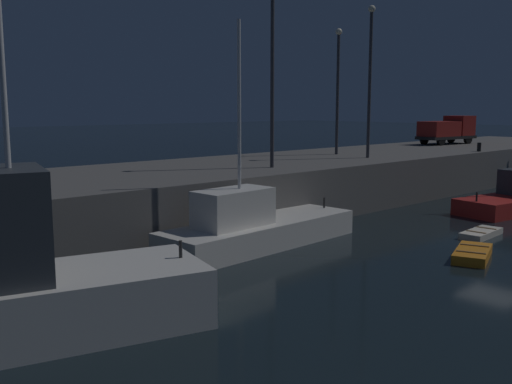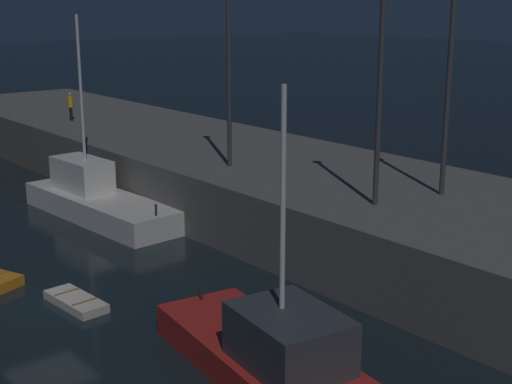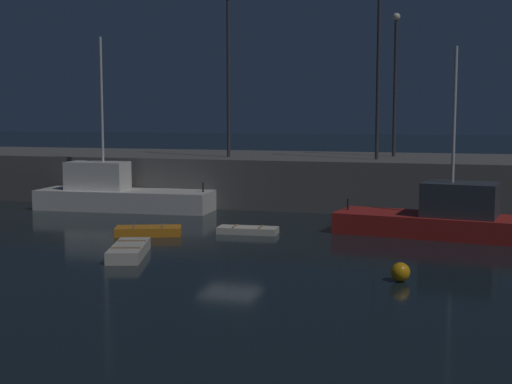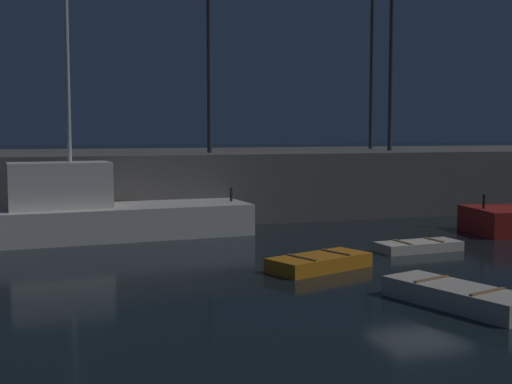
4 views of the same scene
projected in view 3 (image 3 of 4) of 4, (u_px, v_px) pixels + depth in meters
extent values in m
plane|color=black|center=(230.00, 236.00, 30.38)|extent=(320.00, 320.00, 0.00)
cube|color=#5B5956|center=(299.00, 178.00, 42.67)|extent=(72.47, 10.26, 2.74)
cube|color=silver|center=(125.00, 200.00, 38.73)|extent=(9.79, 3.40, 1.08)
cube|color=silver|center=(98.00, 176.00, 38.94)|extent=(3.38, 1.89, 1.52)
cylinder|color=silver|center=(102.00, 100.00, 38.41)|extent=(0.14, 0.14, 6.72)
cylinder|color=#262626|center=(203.00, 187.00, 37.67)|extent=(0.10, 0.10, 0.50)
cube|color=red|center=(431.00, 225.00, 30.57)|extent=(8.41, 3.86, 0.91)
cube|color=#33383D|center=(460.00, 199.00, 29.95)|extent=(3.31, 2.64, 1.43)
cylinder|color=silver|center=(454.00, 115.00, 29.71)|extent=(0.14, 0.14, 5.68)
cylinder|color=#262626|center=(348.00, 204.00, 32.03)|extent=(0.10, 0.10, 0.50)
cube|color=orange|center=(148.00, 231.00, 30.58)|extent=(3.05, 2.12, 0.38)
cube|color=olive|center=(134.00, 226.00, 30.51)|extent=(0.46, 1.05, 0.04)
cube|color=olive|center=(163.00, 226.00, 30.61)|extent=(0.46, 1.05, 0.04)
cube|color=beige|center=(129.00, 251.00, 26.04)|extent=(2.07, 3.44, 0.43)
cube|color=olive|center=(126.00, 248.00, 25.31)|extent=(1.02, 0.39, 0.04)
cube|color=olive|center=(132.00, 241.00, 26.73)|extent=(1.02, 0.39, 0.04)
cube|color=beige|center=(248.00, 230.00, 31.05)|extent=(2.68, 1.20, 0.29)
cube|color=olive|center=(261.00, 227.00, 30.91)|extent=(0.15, 0.92, 0.04)
cube|color=olive|center=(235.00, 226.00, 31.15)|extent=(0.15, 0.92, 0.04)
sphere|color=orange|center=(400.00, 272.00, 22.11)|extent=(0.60, 0.60, 0.60)
cylinder|color=#38383D|center=(228.00, 79.00, 40.63)|extent=(0.20, 0.20, 8.91)
cylinder|color=#38383D|center=(378.00, 78.00, 38.42)|extent=(0.20, 0.20, 8.87)
cylinder|color=#38383D|center=(395.00, 89.00, 41.23)|extent=(0.20, 0.20, 7.85)
sphere|color=#F9EFCC|center=(396.00, 17.00, 40.78)|extent=(0.44, 0.44, 0.44)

